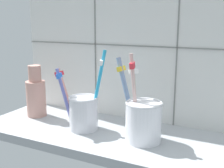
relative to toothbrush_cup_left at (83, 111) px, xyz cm
name	(u,v)px	position (x,y,z in cm)	size (l,w,h in cm)	color
counter_slab	(114,137)	(7.50, 0.87, -5.46)	(64.00, 22.00, 2.00)	#9EA3A8
tile_wall_back	(135,38)	(7.50, 12.87, 16.04)	(64.00, 2.20, 45.00)	silver
toothbrush_cup_left	(83,111)	(0.00, 0.00, 0.00)	(12.81, 7.10, 18.50)	silver
toothbrush_cup_right	(143,119)	(14.51, 0.16, 0.31)	(11.12, 8.09, 18.24)	white
ceramic_vase	(36,95)	(-15.94, 2.65, 1.23)	(5.00, 5.00, 13.41)	tan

